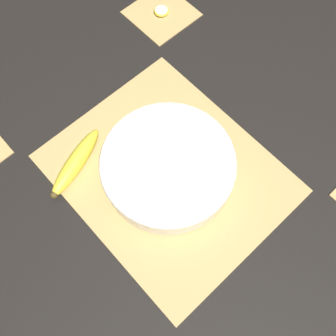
% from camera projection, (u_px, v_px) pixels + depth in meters
% --- Properties ---
extents(ground_plane, '(6.00, 6.00, 0.00)m').
position_uv_depth(ground_plane, '(168.00, 174.00, 0.88)').
color(ground_plane, black).
extents(bamboo_mat_center, '(0.49, 0.41, 0.01)m').
position_uv_depth(bamboo_mat_center, '(168.00, 173.00, 0.87)').
color(bamboo_mat_center, tan).
rests_on(bamboo_mat_center, ground_plane).
extents(coaster_mat_near_right, '(0.16, 0.16, 0.01)m').
position_uv_depth(coaster_mat_near_right, '(161.00, 13.00, 1.06)').
color(coaster_mat_near_right, tan).
rests_on(coaster_mat_near_right, ground_plane).
extents(fruit_salad_bowl, '(0.29, 0.29, 0.07)m').
position_uv_depth(fruit_salad_bowl, '(168.00, 166.00, 0.84)').
color(fruit_salad_bowl, silver).
rests_on(fruit_salad_bowl, bamboo_mat_center).
extents(whole_banana, '(0.10, 0.18, 0.04)m').
position_uv_depth(whole_banana, '(76.00, 163.00, 0.86)').
color(whole_banana, yellow).
rests_on(whole_banana, bamboo_mat_center).
extents(banana_coin_single, '(0.04, 0.04, 0.01)m').
position_uv_depth(banana_coin_single, '(161.00, 11.00, 1.05)').
color(banana_coin_single, '#F4EABC').
rests_on(banana_coin_single, coaster_mat_near_right).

